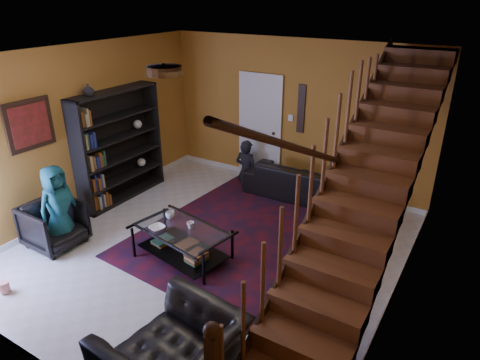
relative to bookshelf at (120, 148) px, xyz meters
The scene contains 21 objects.
floor 2.66m from the bookshelf, 14.01° to the right, with size 5.50×5.50×0.00m, color beige.
room 1.59m from the bookshelf, 34.27° to the left, with size 5.50×5.50×5.50m.
staircase 4.59m from the bookshelf, ahead, with size 0.95×5.02×3.18m.
bookshelf is the anchor object (origin of this frame).
door 2.73m from the bookshelf, 51.26° to the left, with size 0.82×0.05×2.05m, color silver.
framed_picture 1.70m from the bookshelf, 96.28° to the right, with size 0.04×0.74×0.74m, color maroon.
wall_hanging 3.38m from the bookshelf, 39.82° to the left, with size 0.14×0.03×0.90m, color black.
ceiling_fixture 3.30m from the bookshelf, 30.20° to the right, with size 0.40×0.40×0.10m, color #3F2814.
rug 3.01m from the bookshelf, ahead, with size 3.27×3.74×0.02m, color #4A0D17.
sofa 3.41m from the bookshelf, 30.50° to the left, with size 2.17×0.85×0.63m, color black.
armchair_left 1.90m from the bookshelf, 78.60° to the right, with size 0.75×0.77×0.70m, color black.
armchair_right 4.58m from the bookshelf, 38.86° to the right, with size 1.20×1.05×0.78m, color black.
person_adult_a 2.50m from the bookshelf, 47.29° to the left, with size 0.49×0.32×1.34m, color black.
person_adult_b 4.36m from the bookshelf, 24.14° to the left, with size 0.58×0.45×1.19m, color black.
person_child 1.79m from the bookshelf, 75.03° to the right, with size 0.63×0.41×1.29m, color #174E59.
coffee_table 2.54m from the bookshelf, 25.39° to the right, with size 1.41×0.98×0.49m.
cup_a 2.13m from the bookshelf, 25.50° to the right, with size 0.13×0.13×0.10m, color #999999.
cup_b 2.54m from the bookshelf, 22.79° to the right, with size 0.10×0.10×0.10m, color #999999.
bowl 2.34m from the bookshelf, 32.80° to the right, with size 0.21×0.21×0.05m, color #999999.
vase 1.24m from the bookshelf, 90.00° to the right, with size 0.18×0.18×0.19m, color #999999.
popcorn_bucket 3.07m from the bookshelf, 75.32° to the right, with size 0.12×0.12×0.14m, color red.
Camera 1 is at (3.21, -4.45, 3.55)m, focal length 32.00 mm.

